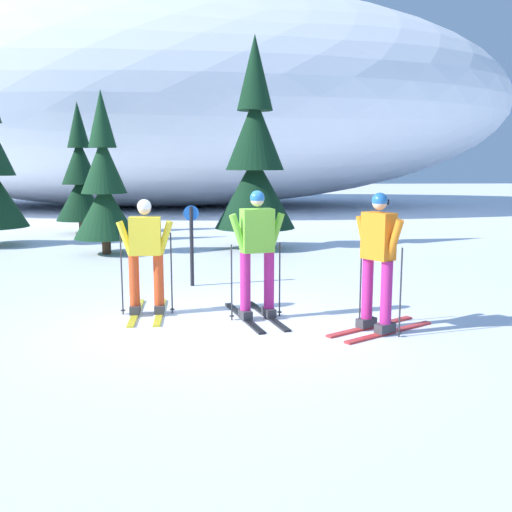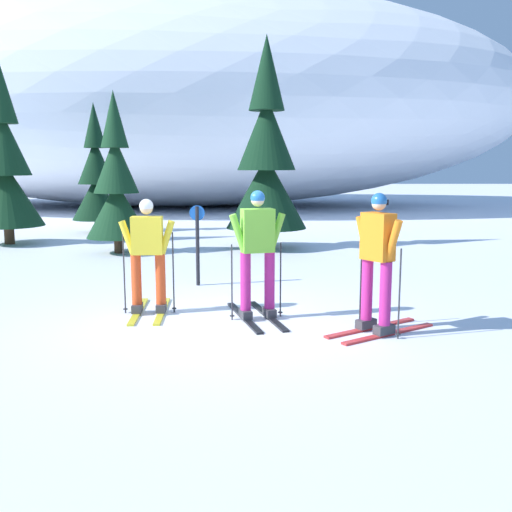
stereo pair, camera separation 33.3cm
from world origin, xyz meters
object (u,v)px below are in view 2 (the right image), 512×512
(skier_orange_jacket, at_px, (377,260))
(skier_lime_jacket, at_px, (257,251))
(pine_tree_far_right, at_px, (266,161))
(pine_tree_far_left, at_px, (5,168))
(skier_yellow_jacket, at_px, (148,254))
(trail_marker_post, at_px, (198,240))
(pine_tree_center_left, at_px, (96,179))
(pine_tree_center_right, at_px, (116,186))

(skier_orange_jacket, distance_m, skier_lime_jacket, 1.72)
(pine_tree_far_right, bearing_deg, pine_tree_far_left, 172.50)
(skier_yellow_jacket, height_order, trail_marker_post, skier_yellow_jacket)
(skier_lime_jacket, height_order, skier_yellow_jacket, skier_lime_jacket)
(skier_lime_jacket, distance_m, pine_tree_center_left, 12.17)
(pine_tree_far_right, bearing_deg, skier_lime_jacket, -92.67)
(skier_lime_jacket, xyz_separation_m, pine_tree_center_left, (-5.15, 11.00, 0.77))
(trail_marker_post, bearing_deg, pine_tree_far_right, 73.54)
(skier_lime_jacket, height_order, trail_marker_post, skier_lime_jacket)
(pine_tree_center_left, bearing_deg, skier_orange_jacket, -60.18)
(skier_orange_jacket, height_order, pine_tree_center_right, pine_tree_center_right)
(pine_tree_center_right, bearing_deg, trail_marker_post, -59.28)
(pine_tree_far_left, relative_size, trail_marker_post, 3.43)
(pine_tree_center_right, bearing_deg, pine_tree_center_left, 110.31)
(pine_tree_far_left, relative_size, pine_tree_center_right, 1.27)
(pine_tree_far_right, bearing_deg, pine_tree_center_right, -168.52)
(pine_tree_center_left, height_order, pine_tree_far_right, pine_tree_far_right)
(skier_lime_jacket, height_order, pine_tree_far_right, pine_tree_far_right)
(skier_orange_jacket, bearing_deg, skier_lime_jacket, 155.23)
(skier_orange_jacket, xyz_separation_m, pine_tree_far_right, (-1.23, 7.87, 1.32))
(skier_yellow_jacket, bearing_deg, skier_lime_jacket, -11.53)
(skier_yellow_jacket, xyz_separation_m, pine_tree_center_left, (-3.53, 10.67, 0.85))
(pine_tree_far_left, bearing_deg, skier_orange_jacket, -46.16)
(trail_marker_post, bearing_deg, pine_tree_center_left, 115.36)
(pine_tree_far_left, distance_m, trail_marker_post, 8.27)
(skier_lime_jacket, bearing_deg, pine_tree_far_left, 130.46)
(skier_yellow_jacket, relative_size, pine_tree_far_left, 0.34)
(skier_lime_jacket, relative_size, trail_marker_post, 1.25)
(skier_orange_jacket, distance_m, trail_marker_post, 4.08)
(pine_tree_center_left, height_order, pine_tree_center_right, pine_tree_center_left)
(skier_lime_jacket, relative_size, pine_tree_center_right, 0.46)
(skier_orange_jacket, height_order, pine_tree_far_right, pine_tree_far_right)
(skier_orange_jacket, relative_size, pine_tree_center_right, 0.46)
(pine_tree_far_left, bearing_deg, pine_tree_center_left, 58.78)
(skier_lime_jacket, relative_size, pine_tree_far_right, 0.34)
(pine_tree_center_left, distance_m, pine_tree_center_right, 4.92)
(skier_orange_jacket, height_order, trail_marker_post, skier_orange_jacket)
(pine_tree_far_left, relative_size, pine_tree_center_left, 1.21)
(skier_orange_jacket, relative_size, pine_tree_center_left, 0.44)
(skier_lime_jacket, bearing_deg, trail_marker_post, 114.18)
(skier_yellow_jacket, distance_m, trail_marker_post, 2.13)
(skier_lime_jacket, bearing_deg, skier_orange_jacket, -24.77)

